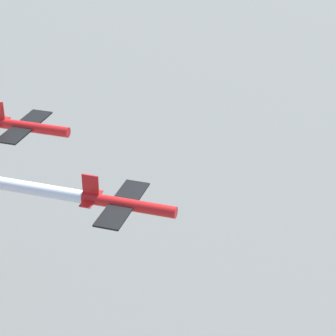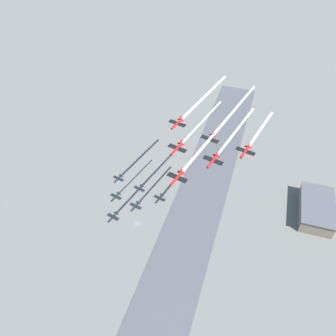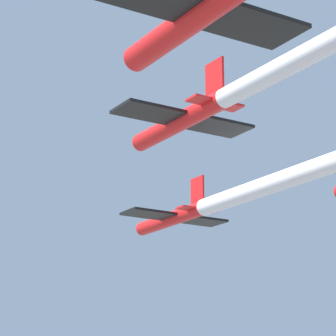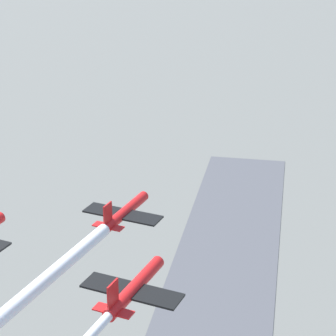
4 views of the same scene
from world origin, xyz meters
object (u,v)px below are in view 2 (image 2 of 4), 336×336
jet_4 (210,139)px  jet_2 (177,148)px  hangar (316,209)px  jet_5 (177,123)px  jet_1 (213,161)px  jet_3 (245,151)px  jet_0 (177,178)px

jet_4 → jet_2: bearing=59.5°
hangar → jet_5: (-35.96, 88.27, 76.15)m
jet_1 → jet_3: 17.83m
jet_1 → jet_5: bearing=-29.5°
hangar → jet_2: size_ratio=3.94×
hangar → jet_1: (-57.62, 66.07, 76.00)m
jet_0 → jet_4: jet_0 is taller
jet_2 → jet_1: bearing=-180.0°
jet_0 → jet_4: bearing=-90.0°
hangar → jet_5: size_ratio=3.94×
jet_2 → jet_5: bearing=-59.5°
jet_2 → jet_4: 17.79m
jet_0 → jet_1: (12.50, -12.59, 2.22)m
hangar → jet_3: jet_3 is taller
jet_0 → jet_1: jet_1 is taller
jet_3 → jet_4: 18.00m
jet_2 → jet_3: jet_2 is taller
hangar → jet_2: 124.10m
jet_1 → jet_4: (17.08, 4.81, -2.28)m
jet_2 → jet_4: (12.50, -12.59, -1.25)m
jet_4 → jet_5: bearing=-0.0°
jet_2 → jet_4: bearing=-120.5°
jet_0 → jet_5: 35.56m
jet_4 → jet_1: bearing=120.5°
jet_2 → jet_0: bearing=120.5°
hangar → jet_5: 122.00m
jet_0 → jet_2: size_ratio=1.00×
jet_3 → jet_5: bearing=0.0°
jet_4 → jet_3: bearing=-180.0°
hangar → jet_5: jet_5 is taller
jet_0 → jet_3: 35.48m
jet_1 → jet_5: 31.02m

